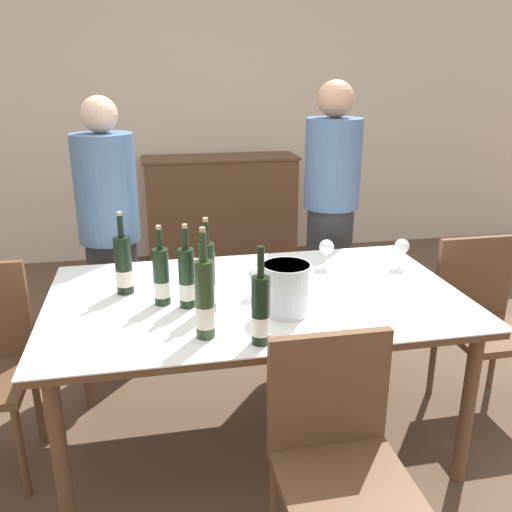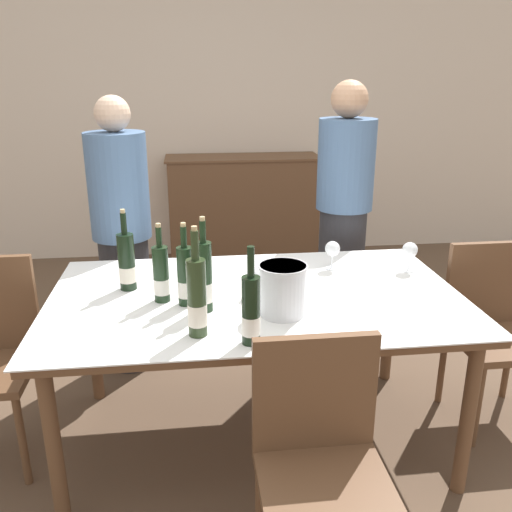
% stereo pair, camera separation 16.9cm
% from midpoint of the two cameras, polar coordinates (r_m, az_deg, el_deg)
% --- Properties ---
extents(ground_plane, '(12.00, 12.00, 0.00)m').
position_cam_midpoint_polar(ground_plane, '(2.78, 1.84, -18.55)').
color(ground_plane, brown).
extents(back_wall, '(8.00, 0.10, 2.80)m').
position_cam_midpoint_polar(back_wall, '(5.14, -3.17, 15.60)').
color(back_wall, beige).
rests_on(back_wall, ground_plane).
extents(sideboard_cabinet, '(1.38, 0.46, 0.97)m').
position_cam_midpoint_polar(sideboard_cabinet, '(5.01, -0.38, 4.96)').
color(sideboard_cabinet, brown).
rests_on(sideboard_cabinet, ground_plane).
extents(dining_table, '(1.81, 1.09, 0.75)m').
position_cam_midpoint_polar(dining_table, '(2.43, 2.01, -5.48)').
color(dining_table, brown).
rests_on(dining_table, ground_plane).
extents(ice_bucket, '(0.20, 0.20, 0.21)m').
position_cam_midpoint_polar(ice_bucket, '(2.18, 5.05, -3.46)').
color(ice_bucket, silver).
rests_on(ice_bucket, dining_table).
extents(wine_bottle_0, '(0.07, 0.07, 0.34)m').
position_cam_midpoint_polar(wine_bottle_0, '(2.31, -7.90, -2.05)').
color(wine_bottle_0, black).
rests_on(wine_bottle_0, dining_table).
extents(wine_bottle_1, '(0.08, 0.08, 0.37)m').
position_cam_midpoint_polar(wine_bottle_1, '(2.47, -11.55, -0.76)').
color(wine_bottle_1, black).
rests_on(wine_bottle_1, dining_table).
extents(wine_bottle_2, '(0.07, 0.07, 0.40)m').
position_cam_midpoint_polar(wine_bottle_2, '(2.19, -3.28, -2.42)').
color(wine_bottle_2, black).
rests_on(wine_bottle_2, dining_table).
extents(wine_bottle_3, '(0.07, 0.07, 0.42)m').
position_cam_midpoint_polar(wine_bottle_3, '(1.99, -3.82, -4.58)').
color(wine_bottle_3, '#28381E').
rests_on(wine_bottle_3, dining_table).
extents(wine_bottle_4, '(0.07, 0.07, 0.37)m').
position_cam_midpoint_polar(wine_bottle_4, '(1.94, 1.98, -5.89)').
color(wine_bottle_4, black).
rests_on(wine_bottle_4, dining_table).
extents(wine_bottle_5, '(0.07, 0.07, 0.36)m').
position_cam_midpoint_polar(wine_bottle_5, '(2.27, -5.33, -2.26)').
color(wine_bottle_5, black).
rests_on(wine_bottle_5, dining_table).
extents(wine_glass_0, '(0.08, 0.08, 0.15)m').
position_cam_midpoint_polar(wine_glass_0, '(2.77, 17.59, 0.49)').
color(wine_glass_0, white).
rests_on(wine_glass_0, dining_table).
extents(wine_glass_1, '(0.07, 0.07, 0.14)m').
position_cam_midpoint_polar(wine_glass_1, '(2.71, 9.83, 0.65)').
color(wine_glass_1, white).
rests_on(wine_glass_1, dining_table).
extents(wine_glass_2, '(0.07, 0.07, 0.13)m').
position_cam_midpoint_polar(wine_glass_2, '(2.35, 1.99, -2.18)').
color(wine_glass_2, white).
rests_on(wine_glass_2, dining_table).
extents(chair_near_front, '(0.42, 0.42, 0.88)m').
position_cam_midpoint_polar(chair_near_front, '(1.89, 9.52, -19.91)').
color(chair_near_front, brown).
rests_on(chair_near_front, ground_plane).
extents(chair_right_end, '(0.42, 0.42, 0.89)m').
position_cam_midpoint_polar(chair_right_end, '(2.99, 25.22, -6.22)').
color(chair_right_end, brown).
rests_on(chair_right_end, ground_plane).
extents(person_host, '(0.33, 0.33, 1.58)m').
position_cam_midpoint_polar(person_host, '(3.14, -12.37, 1.70)').
color(person_host, '#2D2D33').
rests_on(person_host, ground_plane).
extents(person_guest_left, '(0.33, 0.33, 1.65)m').
position_cam_midpoint_polar(person_guest_left, '(3.30, 10.60, 3.39)').
color(person_guest_left, '#2D2D33').
rests_on(person_guest_left, ground_plane).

